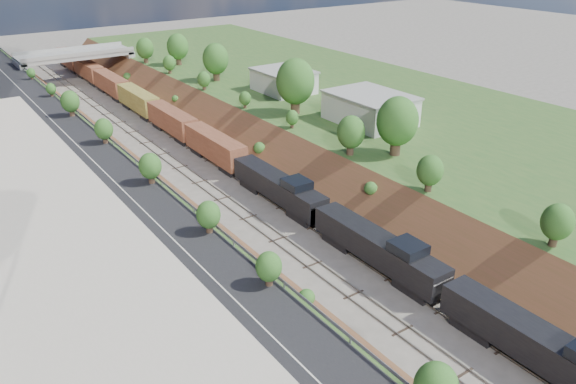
% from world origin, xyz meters
% --- Properties ---
extents(platform_right, '(44.00, 180.00, 5.00)m').
position_xyz_m(platform_right, '(33.00, 60.00, 2.50)').
color(platform_right, '#305924').
rests_on(platform_right, ground).
extents(embankment_left, '(10.00, 180.00, 10.00)m').
position_xyz_m(embankment_left, '(-11.00, 60.00, 0.00)').
color(embankment_left, brown).
rests_on(embankment_left, ground).
extents(embankment_right, '(10.00, 180.00, 10.00)m').
position_xyz_m(embankment_right, '(11.00, 60.00, 0.00)').
color(embankment_right, brown).
rests_on(embankment_right, ground).
extents(rail_left_track, '(1.58, 180.00, 0.18)m').
position_xyz_m(rail_left_track, '(-2.60, 60.00, 0.09)').
color(rail_left_track, gray).
rests_on(rail_left_track, ground).
extents(rail_right_track, '(1.58, 180.00, 0.18)m').
position_xyz_m(rail_right_track, '(2.60, 60.00, 0.09)').
color(rail_right_track, gray).
rests_on(rail_right_track, ground).
extents(road, '(8.00, 180.00, 0.10)m').
position_xyz_m(road, '(-15.50, 60.00, 5.05)').
color(road, black).
rests_on(road, platform_left).
extents(guardrail, '(0.10, 171.00, 0.70)m').
position_xyz_m(guardrail, '(-11.40, 59.80, 5.55)').
color(guardrail, '#99999E').
rests_on(guardrail, platform_left).
extents(commercial_building, '(14.30, 62.30, 7.00)m').
position_xyz_m(commercial_building, '(-28.00, 38.00, 8.51)').
color(commercial_building, brown).
rests_on(commercial_building, platform_left).
extents(overpass, '(24.50, 8.30, 7.40)m').
position_xyz_m(overpass, '(0.00, 122.00, 4.92)').
color(overpass, gray).
rests_on(overpass, ground).
extents(white_building_near, '(9.00, 12.00, 4.00)m').
position_xyz_m(white_building_near, '(23.50, 52.00, 7.00)').
color(white_building_near, silver).
rests_on(white_building_near, platform_right).
extents(white_building_far, '(8.00, 10.00, 3.60)m').
position_xyz_m(white_building_far, '(23.00, 74.00, 6.80)').
color(white_building_far, silver).
rests_on(white_building_far, platform_right).
extents(tree_right_large, '(5.25, 5.25, 7.61)m').
position_xyz_m(tree_right_large, '(17.00, 40.00, 9.38)').
color(tree_right_large, '#473323').
rests_on(tree_right_large, platform_right).
extents(tree_left_crest, '(2.45, 2.45, 3.55)m').
position_xyz_m(tree_left_crest, '(-11.80, 20.00, 7.04)').
color(tree_left_crest, '#473323').
rests_on(tree_left_crest, platform_left).
extents(freight_train, '(2.82, 144.39, 4.55)m').
position_xyz_m(freight_train, '(2.60, 76.16, 2.47)').
color(freight_train, black).
rests_on(freight_train, ground).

